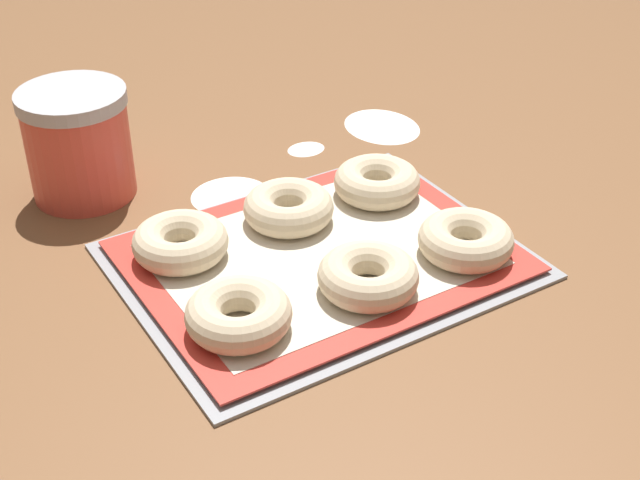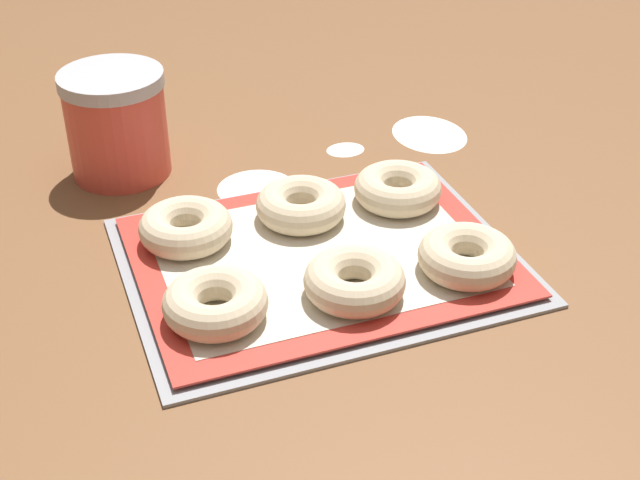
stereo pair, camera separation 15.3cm
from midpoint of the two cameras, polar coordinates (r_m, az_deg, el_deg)
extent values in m
plane|color=brown|center=(0.93, -4.53, -2.39)|extent=(2.80, 2.80, 0.00)
cube|color=#93969B|center=(0.94, -4.66, -1.52)|extent=(0.40, 0.32, 0.01)
cube|color=red|center=(0.94, -4.68, -1.26)|extent=(0.38, 0.29, 0.00)
cube|color=beige|center=(0.94, -4.68, -1.24)|extent=(0.33, 0.24, 0.00)
torus|color=beige|center=(0.83, -10.53, -5.01)|extent=(0.10, 0.10, 0.04)
torus|color=beige|center=(0.87, -1.91, -2.60)|extent=(0.10, 0.10, 0.04)
torus|color=beige|center=(0.93, 4.71, -0.24)|extent=(0.10, 0.10, 0.04)
torus|color=beige|center=(0.94, -13.57, -0.38)|extent=(0.10, 0.10, 0.04)
torus|color=beige|center=(0.98, -6.49, 1.85)|extent=(0.10, 0.10, 0.04)
torus|color=beige|center=(1.03, -0.57, 3.53)|extent=(0.10, 0.10, 0.04)
cylinder|color=#DB4C3D|center=(1.09, -19.11, 5.28)|extent=(0.12, 0.12, 0.12)
cylinder|color=#B2B2B7|center=(1.07, -19.75, 8.38)|extent=(0.12, 0.12, 0.02)
ellipsoid|color=white|center=(1.16, -4.69, 5.69)|extent=(0.05, 0.04, 0.00)
ellipsoid|color=white|center=(1.07, -9.84, 2.66)|extent=(0.10, 0.09, 0.00)
ellipsoid|color=white|center=(1.22, 0.40, 7.17)|extent=(0.10, 0.12, 0.00)
camera|label=1|loc=(0.08, -94.75, -3.11)|focal=50.00mm
camera|label=2|loc=(0.08, 85.25, 3.11)|focal=50.00mm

